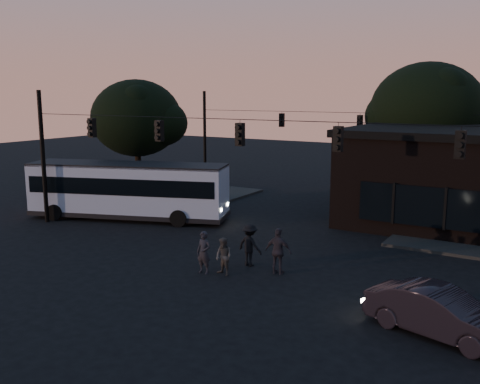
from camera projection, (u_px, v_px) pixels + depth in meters
The scene contains 12 objects.
ground at pixel (187, 283), 20.87m from camera, with size 120.00×120.00×0.00m, color black.
sidewalk_far_left at pixel (148, 192), 39.76m from camera, with size 14.00×10.00×0.15m, color black.
tree_behind at pixel (427, 110), 36.25m from camera, with size 7.60×7.60×9.43m.
tree_left at pixel (137, 118), 37.92m from camera, with size 6.40×6.40×8.30m.
signal_rig_near at pixel (240, 160), 23.43m from camera, with size 26.24×0.30×7.50m.
signal_rig_far at pixel (359, 139), 36.96m from camera, with size 26.24×0.30×7.50m.
bus at pixel (128, 188), 31.34m from camera, with size 11.94×6.44×3.30m.
car at pixel (440, 313), 16.23m from camera, with size 1.58×4.52×1.49m, color black.
pedestrian_a at pixel (204, 252), 21.92m from camera, with size 0.64×0.42×1.77m, color black.
pedestrian_b at pixel (224, 257), 21.71m from camera, with size 0.75×0.59×1.55m, color #393634.
pedestrian_c at pixel (278, 251), 21.79m from camera, with size 1.13×0.47×1.93m, color #252128.
pedestrian_d at pixel (250, 245), 22.87m from camera, with size 1.19×0.68×1.84m, color black.
Camera 1 is at (12.02, -15.96, 7.31)m, focal length 40.00 mm.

